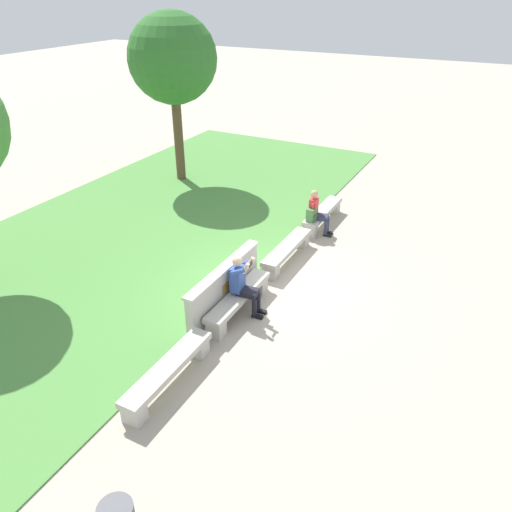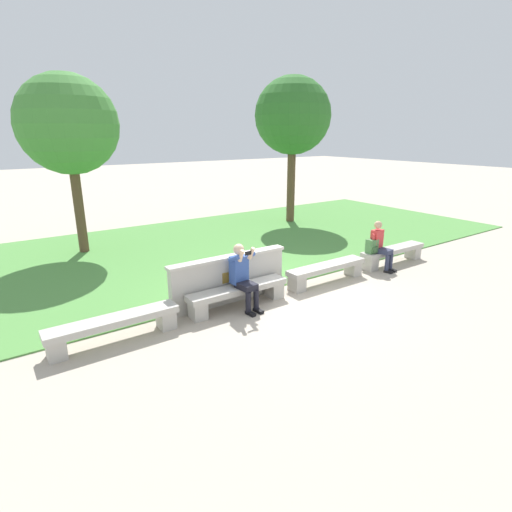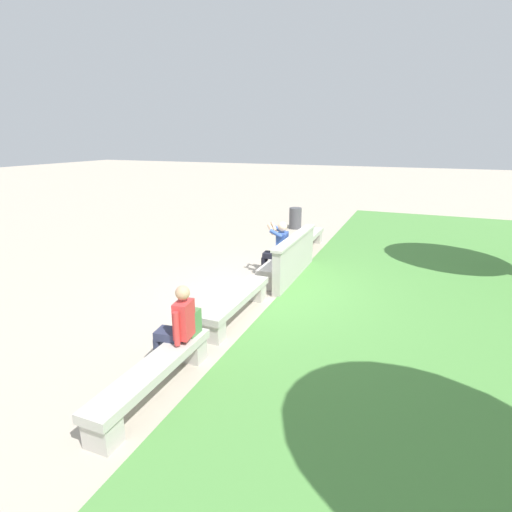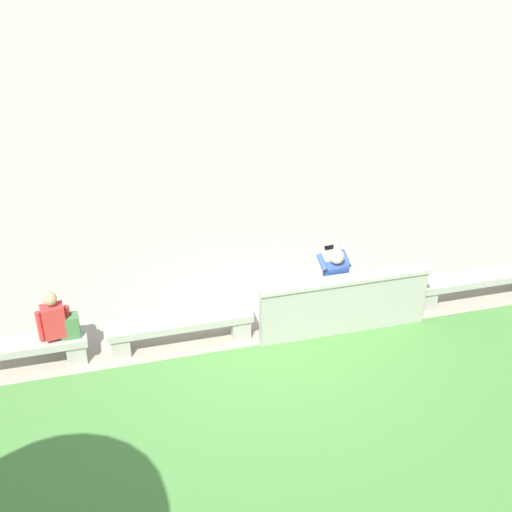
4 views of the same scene
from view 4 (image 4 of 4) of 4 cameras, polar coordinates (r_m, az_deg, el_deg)
The scene contains 9 objects.
ground_plane at distance 11.24m, azimuth 0.30°, elevation -5.98°, with size 80.00×80.00×0.00m, color #B2A593.
bench_main at distance 12.35m, azimuth 17.28°, elevation -2.02°, with size 2.20×0.40×0.45m.
bench_near at distance 11.37m, azimuth 6.38°, elevation -3.80°, with size 2.20×0.40×0.45m.
bench_mid at distance 10.88m, azimuth -6.06°, elevation -5.64°, with size 2.20×0.40×0.45m.
bench_far at distance 10.94m, azimuth -19.08°, elevation -7.28°, with size 2.20×0.40×0.45m.
backrest_wall_with_plaque at distance 10.99m, azimuth 7.04°, elevation -3.90°, with size 2.69×0.24×1.01m.
person_photographer at distance 11.17m, azimuth 6.10°, elevation -1.82°, with size 0.49×0.74×1.32m.
person_distant at distance 10.70m, azimuth -15.87°, elevation -5.13°, with size 0.48×0.70×1.26m.
backpack at distance 10.65m, azimuth -14.70°, elevation -5.43°, with size 0.28×0.24×0.43m.
Camera 4 is at (2.21, 8.61, 6.88)m, focal length 50.00 mm.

